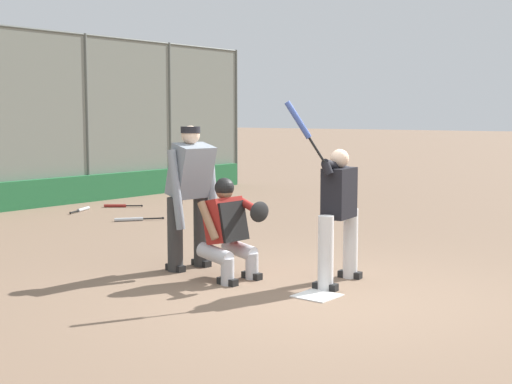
# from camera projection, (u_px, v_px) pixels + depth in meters

# --- Properties ---
(ground_plane) EXTENTS (160.00, 160.00, 0.00)m
(ground_plane) POSITION_uv_depth(u_px,v_px,m) (317.00, 296.00, 7.69)
(ground_plane) COLOR #7A604C
(home_plate_marker) EXTENTS (0.43, 0.43, 0.01)m
(home_plate_marker) POSITION_uv_depth(u_px,v_px,m) (317.00, 296.00, 7.69)
(home_plate_marker) COLOR white
(home_plate_marker) RESTS_ON ground_plane
(batter_at_plate) EXTENTS (1.05, 0.57, 2.11)m
(batter_at_plate) POSITION_uv_depth(u_px,v_px,m) (338.00, 211.00, 8.17)
(batter_at_plate) COLOR silver
(batter_at_plate) RESTS_ON ground_plane
(catcher_behind_plate) EXTENTS (0.64, 0.76, 1.21)m
(catcher_behind_plate) POSITION_uv_depth(u_px,v_px,m) (229.00, 227.00, 8.40)
(catcher_behind_plate) COLOR #B7B7BC
(catcher_behind_plate) RESTS_ON ground_plane
(umpire_home) EXTENTS (0.74, 0.49, 1.82)m
(umpire_home) POSITION_uv_depth(u_px,v_px,m) (190.00, 192.00, 8.95)
(umpire_home) COLOR #333333
(umpire_home) RESTS_ON ground_plane
(spare_bat_near_backstop) EXTENTS (0.56, 0.66, 0.07)m
(spare_bat_near_backstop) POSITION_uv_depth(u_px,v_px,m) (118.00, 206.00, 15.11)
(spare_bat_near_backstop) COLOR black
(spare_bat_near_backstop) RESTS_ON ground_plane
(spare_bat_third_base_side) EXTENTS (0.77, 0.57, 0.07)m
(spare_bat_third_base_side) POSITION_uv_depth(u_px,v_px,m) (133.00, 219.00, 13.15)
(spare_bat_third_base_side) COLOR black
(spare_bat_third_base_side) RESTS_ON ground_plane
(spare_bat_first_base_side) EXTENTS (0.76, 0.41, 0.07)m
(spare_bat_first_base_side) POSITION_uv_depth(u_px,v_px,m) (82.00, 210.00, 14.51)
(spare_bat_first_base_side) COLOR black
(spare_bat_first_base_side) RESTS_ON ground_plane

